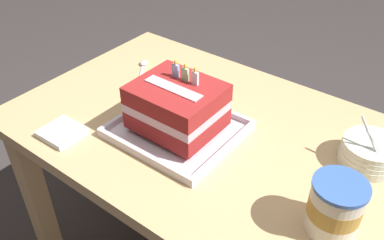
{
  "coord_description": "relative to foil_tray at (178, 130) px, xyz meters",
  "views": [
    {
      "loc": [
        0.5,
        -0.72,
        1.38
      ],
      "look_at": [
        -0.02,
        -0.03,
        0.74
      ],
      "focal_mm": 38.8,
      "sensor_mm": 36.0,
      "label": 1
    }
  ],
  "objects": [
    {
      "name": "napkin_pile",
      "position": [
        -0.23,
        -0.19,
        0.0
      ],
      "size": [
        0.1,
        0.1,
        0.02
      ],
      "color": "white",
      "rests_on": "dining_table"
    },
    {
      "name": "bowl_stack",
      "position": [
        0.43,
        0.19,
        0.02
      ],
      "size": [
        0.14,
        0.14,
        0.12
      ],
      "color": "silver",
      "rests_on": "dining_table"
    },
    {
      "name": "birthday_cake",
      "position": [
        -0.0,
        0.0,
        0.08
      ],
      "size": [
        0.21,
        0.18,
        0.16
      ],
      "color": "maroon",
      "rests_on": "foil_tray"
    },
    {
      "name": "dining_table",
      "position": [
        0.04,
        0.07,
        -0.12
      ],
      "size": [
        1.05,
        0.69,
        0.71
      ],
      "color": "tan",
      "rests_on": "ground_plane"
    },
    {
      "name": "foil_tray",
      "position": [
        0.0,
        0.0,
        0.0
      ],
      "size": [
        0.31,
        0.28,
        0.02
      ],
      "color": "silver",
      "rests_on": "dining_table"
    },
    {
      "name": "ice_cream_tub",
      "position": [
        0.44,
        -0.06,
        0.05
      ],
      "size": [
        0.11,
        0.11,
        0.12
      ],
      "color": "silver",
      "rests_on": "dining_table"
    },
    {
      "name": "serving_spoon_near_tray",
      "position": [
        -0.31,
        0.2,
        -0.0
      ],
      "size": [
        0.09,
        0.11,
        0.01
      ],
      "color": "silver",
      "rests_on": "dining_table"
    }
  ]
}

